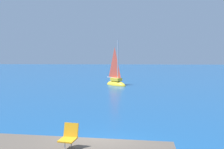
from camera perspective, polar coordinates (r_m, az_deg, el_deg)
name	(u,v)px	position (r m, az deg, el deg)	size (l,w,h in m)	color
sailboat_near	(116,83)	(30.26, 0.97, -1.96)	(3.13, 3.19, 6.34)	yellow
beach_chair	(69,135)	(7.80, -10.29, -14.31)	(0.59, 0.68, 0.80)	orange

